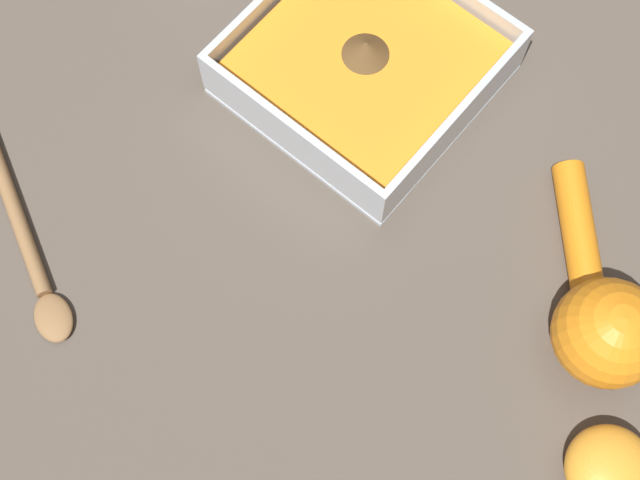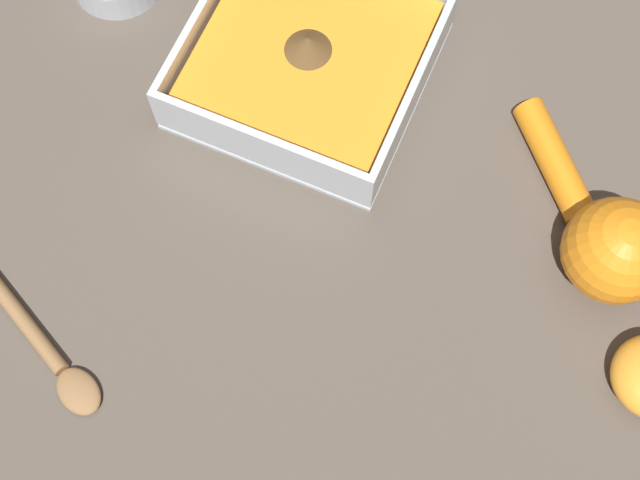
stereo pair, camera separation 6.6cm
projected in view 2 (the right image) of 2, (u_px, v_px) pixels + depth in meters
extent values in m
plane|color=brown|center=(295.00, 19.00, 0.76)|extent=(4.00, 4.00, 0.00)
cube|color=silver|center=(309.00, 73.00, 0.74)|extent=(0.19, 0.19, 0.01)
cube|color=silver|center=(261.00, 149.00, 0.69)|extent=(0.19, 0.01, 0.05)
cube|color=silver|center=(207.00, 17.00, 0.73)|extent=(0.01, 0.18, 0.05)
cube|color=silver|center=(413.00, 95.00, 0.70)|extent=(0.01, 0.18, 0.05)
cube|color=orange|center=(308.00, 60.00, 0.72)|extent=(0.17, 0.17, 0.03)
cone|color=brown|center=(308.00, 44.00, 0.70)|extent=(0.04, 0.04, 0.02)
sphere|color=orange|center=(616.00, 251.00, 0.65)|extent=(0.08, 0.08, 0.08)
cylinder|color=orange|center=(554.00, 160.00, 0.70)|extent=(0.09, 0.09, 0.03)
ellipsoid|color=olive|center=(79.00, 391.00, 0.65)|extent=(0.05, 0.04, 0.01)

